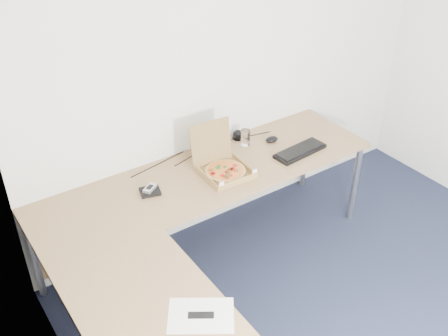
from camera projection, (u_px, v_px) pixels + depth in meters
room_shell at (441, 184)px, 2.64m from camera, size 3.50×3.50×2.50m
desk at (202, 225)px, 3.23m from camera, size 2.50×2.20×0.73m
pizza_box at (224, 168)px, 3.64m from camera, size 0.31×0.37×0.32m
drinking_glass at (246, 137)px, 3.96m from camera, size 0.07×0.07×0.12m
keyboard at (300, 151)px, 3.88m from camera, size 0.43×0.19×0.03m
mouse at (272, 139)px, 4.02m from camera, size 0.12×0.10×0.04m
wallet at (150, 191)px, 3.46m from camera, size 0.15×0.14×0.02m
phone at (150, 188)px, 3.46m from camera, size 0.11×0.10×0.02m
paper_sheet at (201, 315)px, 2.60m from camera, size 0.40×0.37×0.00m
dome_speaker at (238, 134)px, 4.05m from camera, size 0.09×0.09×0.08m
cable_bundle at (200, 151)px, 3.90m from camera, size 0.58×0.12×0.01m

